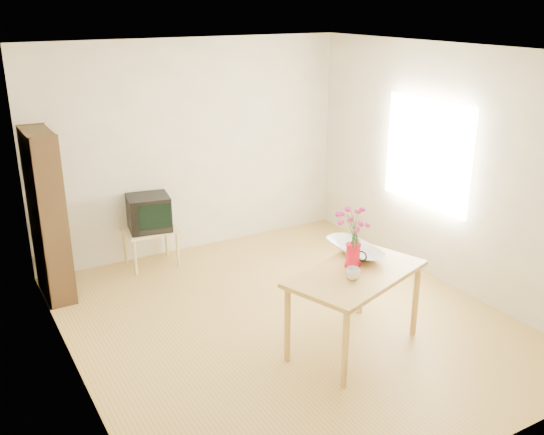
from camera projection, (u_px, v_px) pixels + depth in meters
room at (291, 196)px, 5.58m from camera, size 4.50×4.50×4.50m
table at (356, 281)px, 5.36m from camera, size 1.44×1.10×0.75m
tv_stand at (150, 235)px, 7.16m from camera, size 0.60×0.45×0.46m
bookshelf at (48, 221)px, 6.28m from camera, size 0.28×0.70×1.80m
pitcher at (353, 256)px, 5.40m from camera, size 0.15×0.20×0.22m
flowers at (354, 226)px, 5.30m from camera, size 0.25×0.25×0.36m
mug at (353, 274)px, 5.17m from camera, size 0.18×0.18×0.10m
bowl at (356, 231)px, 5.64m from camera, size 0.47×0.47×0.44m
teacup_a at (352, 237)px, 5.64m from camera, size 0.10×0.10×0.06m
teacup_b at (358, 234)px, 5.70m from camera, size 0.07×0.07×0.07m
television at (148, 212)px, 7.07m from camera, size 0.54×0.51×0.41m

